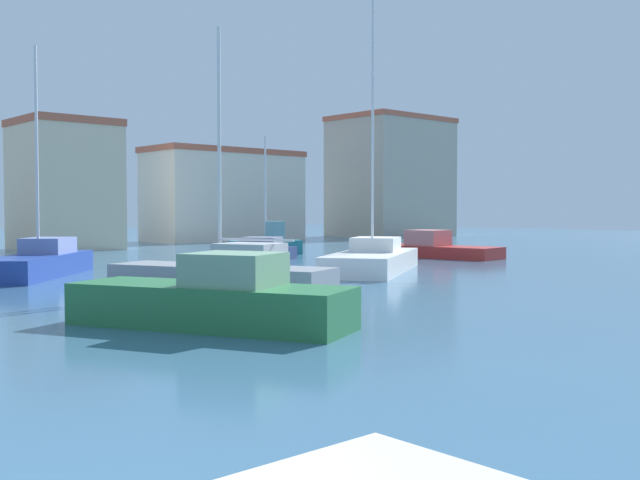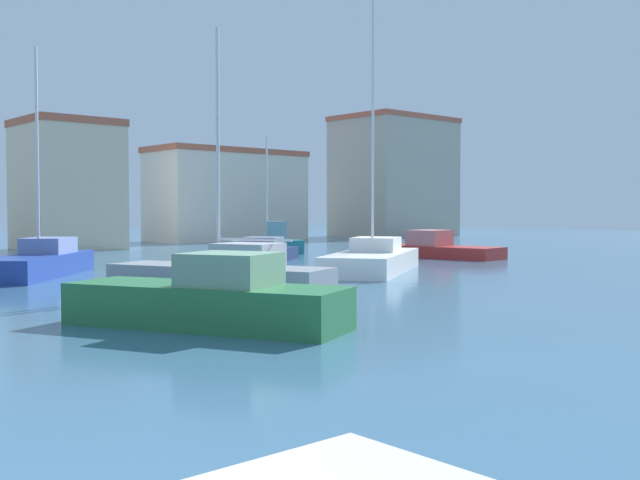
{
  "view_description": "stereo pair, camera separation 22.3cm",
  "coord_description": "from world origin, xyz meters",
  "px_view_note": "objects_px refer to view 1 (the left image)",
  "views": [
    {
      "loc": [
        -1.27,
        -4.77,
        2.74
      ],
      "look_at": [
        20.2,
        19.01,
        1.44
      ],
      "focal_mm": 41.59,
      "sensor_mm": 36.0,
      "label": 1
    },
    {
      "loc": [
        -1.11,
        -4.91,
        2.74
      ],
      "look_at": [
        20.2,
        19.01,
        1.44
      ],
      "focal_mm": 41.59,
      "sensor_mm": 36.0,
      "label": 2
    }
  ],
  "objects_px": {
    "sailboat_blue_far_right": "(40,262)",
    "motorboat_navy_behind_lamppost": "(260,254)",
    "sailboat_white_inner_mooring": "(373,259)",
    "sailboat_grey_distant_east": "(224,274)",
    "motorboat_red_distant_north": "(435,248)",
    "sailboat_teal_near_pier": "(267,243)",
    "motorboat_green_far_left": "(214,300)"
  },
  "relations": [
    {
      "from": "sailboat_teal_near_pier",
      "to": "sailboat_blue_far_right",
      "type": "height_order",
      "value": "sailboat_blue_far_right"
    },
    {
      "from": "motorboat_navy_behind_lamppost",
      "to": "motorboat_red_distant_north",
      "type": "bearing_deg",
      "value": -19.02
    },
    {
      "from": "sailboat_grey_distant_east",
      "to": "motorboat_red_distant_north",
      "type": "bearing_deg",
      "value": 19.1
    },
    {
      "from": "sailboat_teal_near_pier",
      "to": "sailboat_blue_far_right",
      "type": "distance_m",
      "value": 17.57
    },
    {
      "from": "sailboat_blue_far_right",
      "to": "motorboat_navy_behind_lamppost",
      "type": "distance_m",
      "value": 11.72
    },
    {
      "from": "motorboat_green_far_left",
      "to": "sailboat_teal_near_pier",
      "type": "bearing_deg",
      "value": 49.52
    },
    {
      "from": "sailboat_blue_far_right",
      "to": "motorboat_red_distant_north",
      "type": "relative_size",
      "value": 1.22
    },
    {
      "from": "sailboat_white_inner_mooring",
      "to": "sailboat_grey_distant_east",
      "type": "bearing_deg",
      "value": -167.24
    },
    {
      "from": "sailboat_white_inner_mooring",
      "to": "sailboat_blue_far_right",
      "type": "bearing_deg",
      "value": 147.14
    },
    {
      "from": "sailboat_grey_distant_east",
      "to": "sailboat_blue_far_right",
      "type": "distance_m",
      "value": 10.06
    },
    {
      "from": "sailboat_blue_far_right",
      "to": "sailboat_white_inner_mooring",
      "type": "bearing_deg",
      "value": -32.86
    },
    {
      "from": "sailboat_blue_far_right",
      "to": "motorboat_red_distant_north",
      "type": "height_order",
      "value": "sailboat_blue_far_right"
    },
    {
      "from": "sailboat_white_inner_mooring",
      "to": "motorboat_navy_behind_lamppost",
      "type": "bearing_deg",
      "value": 90.82
    },
    {
      "from": "sailboat_blue_far_right",
      "to": "motorboat_red_distant_north",
      "type": "distance_m",
      "value": 21.96
    },
    {
      "from": "motorboat_green_far_left",
      "to": "motorboat_red_distant_north",
      "type": "distance_m",
      "value": 27.15
    },
    {
      "from": "sailboat_blue_far_right",
      "to": "motorboat_navy_behind_lamppost",
      "type": "bearing_deg",
      "value": 1.87
    },
    {
      "from": "motorboat_navy_behind_lamppost",
      "to": "motorboat_red_distant_north",
      "type": "distance_m",
      "value": 10.61
    },
    {
      "from": "sailboat_teal_near_pier",
      "to": "sailboat_grey_distant_east",
      "type": "xyz_separation_m",
      "value": [
        -14.12,
        -15.72,
        -0.09
      ]
    },
    {
      "from": "motorboat_green_far_left",
      "to": "sailboat_blue_far_right",
      "type": "xyz_separation_m",
      "value": [
        2.16,
        15.95,
        -0.04
      ]
    },
    {
      "from": "motorboat_green_far_left",
      "to": "sailboat_blue_far_right",
      "type": "bearing_deg",
      "value": 82.27
    },
    {
      "from": "sailboat_teal_near_pier",
      "to": "sailboat_grey_distant_east",
      "type": "distance_m",
      "value": 21.13
    },
    {
      "from": "motorboat_green_far_left",
      "to": "sailboat_blue_far_right",
      "type": "distance_m",
      "value": 16.1
    },
    {
      "from": "sailboat_white_inner_mooring",
      "to": "motorboat_red_distant_north",
      "type": "relative_size",
      "value": 1.75
    },
    {
      "from": "motorboat_navy_behind_lamppost",
      "to": "motorboat_red_distant_north",
      "type": "height_order",
      "value": "motorboat_red_distant_north"
    },
    {
      "from": "sailboat_white_inner_mooring",
      "to": "sailboat_grey_distant_east",
      "type": "height_order",
      "value": "sailboat_white_inner_mooring"
    },
    {
      "from": "sailboat_grey_distant_east",
      "to": "sailboat_teal_near_pier",
      "type": "bearing_deg",
      "value": 48.08
    },
    {
      "from": "sailboat_white_inner_mooring",
      "to": "sailboat_blue_far_right",
      "type": "distance_m",
      "value": 14.08
    },
    {
      "from": "sailboat_teal_near_pier",
      "to": "motorboat_red_distant_north",
      "type": "distance_m",
      "value": 10.43
    },
    {
      "from": "sailboat_blue_far_right",
      "to": "motorboat_navy_behind_lamppost",
      "type": "xyz_separation_m",
      "value": [
        11.71,
        0.38,
        -0.15
      ]
    },
    {
      "from": "sailboat_white_inner_mooring",
      "to": "motorboat_red_distant_north",
      "type": "xyz_separation_m",
      "value": [
        9.92,
        4.56,
        -0.06
      ]
    },
    {
      "from": "sailboat_grey_distant_east",
      "to": "sailboat_blue_far_right",
      "type": "relative_size",
      "value": 0.94
    },
    {
      "from": "motorboat_red_distant_north",
      "to": "sailboat_teal_near_pier",
      "type": "bearing_deg",
      "value": 119.98
    }
  ]
}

